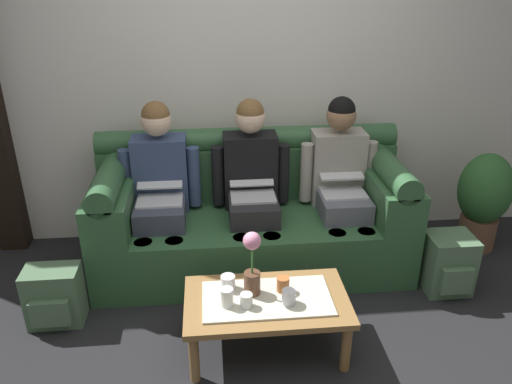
{
  "coord_description": "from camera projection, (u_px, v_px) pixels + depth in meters",
  "views": [
    {
      "loc": [
        -0.29,
        -2.12,
        2.1
      ],
      "look_at": [
        0.0,
        0.85,
        0.71
      ],
      "focal_mm": 35.63,
      "sensor_mm": 36.0,
      "label": 1
    }
  ],
  "objects": [
    {
      "name": "ground_plane",
      "position": [
        270.0,
        372.0,
        2.83
      ],
      "size": [
        14.0,
        14.0,
        0.0
      ],
      "primitive_type": "plane",
      "color": "black"
    },
    {
      "name": "back_wall_patterned",
      "position": [
        245.0,
        53.0,
        3.75
      ],
      "size": [
        6.0,
        0.12,
        2.9
      ],
      "primitive_type": "cube",
      "color": "silver",
      "rests_on": "ground_plane"
    },
    {
      "name": "couch",
      "position": [
        252.0,
        216.0,
        3.72
      ],
      "size": [
        2.21,
        0.88,
        0.96
      ],
      "color": "#2D5633",
      "rests_on": "ground_plane"
    },
    {
      "name": "person_left",
      "position": [
        160.0,
        184.0,
        3.54
      ],
      "size": [
        0.56,
        0.67,
        1.22
      ],
      "color": "#383D4C",
      "rests_on": "ground_plane"
    },
    {
      "name": "person_middle",
      "position": [
        252.0,
        180.0,
        3.6
      ],
      "size": [
        0.56,
        0.67,
        1.22
      ],
      "color": "#232326",
      "rests_on": "ground_plane"
    },
    {
      "name": "person_right",
      "position": [
        340.0,
        177.0,
        3.66
      ],
      "size": [
        0.56,
        0.67,
        1.22
      ],
      "color": "#595B66",
      "rests_on": "ground_plane"
    },
    {
      "name": "coffee_table",
      "position": [
        267.0,
        305.0,
        2.88
      ],
      "size": [
        0.93,
        0.54,
        0.36
      ],
      "color": "olive",
      "rests_on": "ground_plane"
    },
    {
      "name": "flower_vase",
      "position": [
        252.0,
        264.0,
        2.82
      ],
      "size": [
        0.1,
        0.1,
        0.39
      ],
      "color": "brown",
      "rests_on": "coffee_table"
    },
    {
      "name": "cup_near_left",
      "position": [
        227.0,
        297.0,
        2.77
      ],
      "size": [
        0.07,
        0.07,
        0.11
      ],
      "primitive_type": "cylinder",
      "color": "white",
      "rests_on": "coffee_table"
    },
    {
      "name": "cup_near_right",
      "position": [
        289.0,
        297.0,
        2.8
      ],
      "size": [
        0.08,
        0.08,
        0.08
      ],
      "primitive_type": "cylinder",
      "color": "silver",
      "rests_on": "coffee_table"
    },
    {
      "name": "cup_far_center",
      "position": [
        246.0,
        300.0,
        2.77
      ],
      "size": [
        0.07,
        0.07,
        0.08
      ],
      "primitive_type": "cylinder",
      "color": "white",
      "rests_on": "coffee_table"
    },
    {
      "name": "cup_far_left",
      "position": [
        283.0,
        284.0,
        2.9
      ],
      "size": [
        0.07,
        0.07,
        0.09
      ],
      "primitive_type": "cylinder",
      "color": "#B26633",
      "rests_on": "coffee_table"
    },
    {
      "name": "cup_far_right",
      "position": [
        228.0,
        282.0,
        2.92
      ],
      "size": [
        0.08,
        0.08,
        0.08
      ],
      "primitive_type": "cylinder",
      "color": "silver",
      "rests_on": "coffee_table"
    },
    {
      "name": "backpack_left",
      "position": [
        54.0,
        297.0,
        3.14
      ],
      "size": [
        0.33,
        0.26,
        0.38
      ],
      "color": "#4C6B4C",
      "rests_on": "ground_plane"
    },
    {
      "name": "backpack_right",
      "position": [
        448.0,
        264.0,
        3.45
      ],
      "size": [
        0.31,
        0.31,
        0.41
      ],
      "color": "#4C6B4C",
      "rests_on": "ground_plane"
    },
    {
      "name": "potted_plant",
      "position": [
        484.0,
        197.0,
        3.88
      ],
      "size": [
        0.4,
        0.4,
        0.78
      ],
      "color": "brown",
      "rests_on": "ground_plane"
    }
  ]
}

